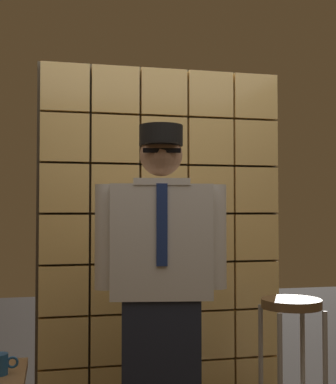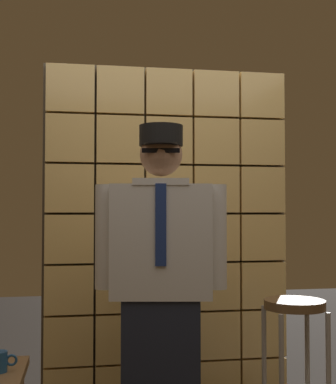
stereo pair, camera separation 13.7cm
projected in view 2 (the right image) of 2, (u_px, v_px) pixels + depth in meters
glass_block_wall at (168, 238)px, 3.49m from camera, size 1.64×0.10×2.28m
standing_person at (161, 284)px, 2.77m from camera, size 0.70×0.34×1.75m
bar_stool at (295, 337)px, 2.93m from camera, size 0.34×0.34×0.80m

